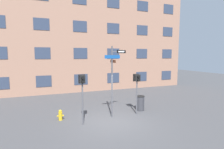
# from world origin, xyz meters

# --- Properties ---
(ground_plane) EXTENTS (60.00, 60.00, 0.00)m
(ground_plane) POSITION_xyz_m (0.00, 0.00, 0.00)
(ground_plane) COLOR #424244
(building_facade) EXTENTS (24.00, 0.64, 12.81)m
(building_facade) POSITION_xyz_m (-0.00, 8.77, 6.40)
(building_facade) COLOR #936B56
(building_facade) RESTS_ON ground_plane
(street_sign_pole) EXTENTS (1.32, 0.81, 4.15)m
(street_sign_pole) POSITION_xyz_m (0.37, 0.77, 2.48)
(street_sign_pole) COLOR #4C4C51
(street_sign_pole) RESTS_ON ground_plane
(pedestrian_signal_left) EXTENTS (0.34, 0.40, 2.64)m
(pedestrian_signal_left) POSITION_xyz_m (-1.56, 0.22, 2.06)
(pedestrian_signal_left) COLOR #4C4C51
(pedestrian_signal_left) RESTS_ON ground_plane
(pedestrian_signal_right) EXTENTS (0.40, 0.40, 2.50)m
(pedestrian_signal_right) POSITION_xyz_m (1.92, 0.72, 1.98)
(pedestrian_signal_right) COLOR #4C4C51
(pedestrian_signal_right) RESTS_ON ground_plane
(fire_hydrant) EXTENTS (0.37, 0.21, 0.61)m
(fire_hydrant) POSITION_xyz_m (-2.61, 1.32, 0.29)
(fire_hydrant) COLOR gold
(fire_hydrant) RESTS_ON ground_plane
(trash_bin) EXTENTS (0.56, 0.56, 0.98)m
(trash_bin) POSITION_xyz_m (2.49, 1.26, 0.49)
(trash_bin) COLOR #333338
(trash_bin) RESTS_ON ground_plane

